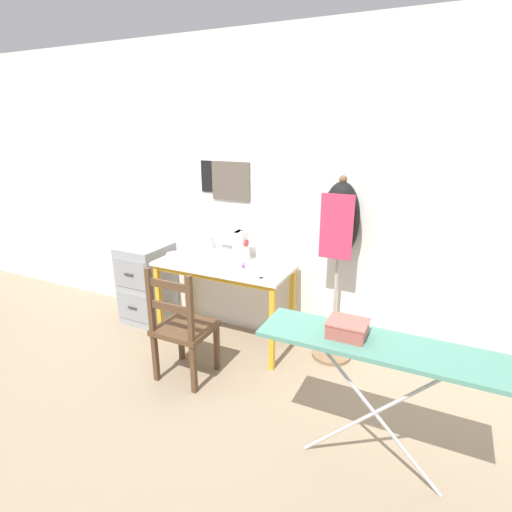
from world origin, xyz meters
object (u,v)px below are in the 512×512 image
Objects in this scene: sewing_machine at (229,246)px; ironing_board at (381,352)px; fabric_bowl at (175,256)px; scissors at (266,277)px; dress_form at (339,233)px; filing_cabinet at (148,283)px; storage_box at (347,328)px; wooden_chair at (183,328)px; thread_spool_near_machine at (243,266)px.

sewing_machine reaches higher than ironing_board.
scissors is (0.90, -0.07, -0.02)m from fabric_bowl.
ironing_board reaches higher than fabric_bowl.
sewing_machine is 0.25× the size of dress_form.
fabric_bowl is 0.61m from filing_cabinet.
wooden_chair is at bearing 167.32° from storage_box.
sewing_machine is 0.94m from dress_form.
scissors is at bearing -24.29° from thread_spool_near_machine.
sewing_machine is 1.83× the size of storage_box.
scissors is at bearing 137.23° from storage_box.
wooden_chair is at bearing -140.75° from dress_form.
storage_box is (0.32, -1.04, -0.22)m from dress_form.
thread_spool_near_machine is at bearing -4.78° from filing_cabinet.
thread_spool_near_machine is 1.17m from filing_cabinet.
sewing_machine is 9.62× the size of thread_spool_near_machine.
ironing_board is at bearing -64.34° from dress_form.
thread_spool_near_machine is at bearing -33.06° from sewing_machine.
filing_cabinet is 0.61× the size of ironing_board.
sewing_machine is 0.49m from fabric_bowl.
scissors is 0.28m from thread_spool_near_machine.
fabric_bowl is at bearing 154.57° from storage_box.
sewing_machine is 0.53m from scissors.
sewing_machine reaches higher than filing_cabinet.
dress_form is 1.11m from storage_box.
thread_spool_near_machine is 1.49m from ironing_board.
dress_form is at bearing 3.41° from filing_cabinet.
wooden_chair reaches higher than scissors.
sewing_machine reaches higher than wooden_chair.
dress_form is at bearing 115.66° from ironing_board.
scissors is 0.11× the size of ironing_board.
filing_cabinet is at bearing -176.59° from dress_form.
filing_cabinet reaches higher than scissors.
sewing_machine is at bearing 151.64° from scissors.
wooden_chair is at bearing -111.05° from thread_spool_near_machine.
sewing_machine is 0.41× the size of wooden_chair.
sewing_machine reaches higher than scissors.
dress_form is (0.72, 0.20, 0.31)m from thread_spool_near_machine.
ironing_board is at bearing -23.37° from fabric_bowl.
storage_box is (-0.18, 0.00, 0.09)m from ironing_board.
fabric_bowl is 0.65m from thread_spool_near_machine.
wooden_chair is at bearing -50.26° from fabric_bowl.
wooden_chair reaches higher than storage_box.
ironing_board is at bearing -22.05° from filing_cabinet.
scissors is 1.08m from storage_box.
sewing_machine is 0.26m from thread_spool_near_machine.
sewing_machine is 1.73m from ironing_board.
sewing_machine is at bearing 146.94° from thread_spool_near_machine.
dress_form is 7.44× the size of storage_box.
scissors is 0.09× the size of dress_form.
wooden_chair is 1.10m from filing_cabinet.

